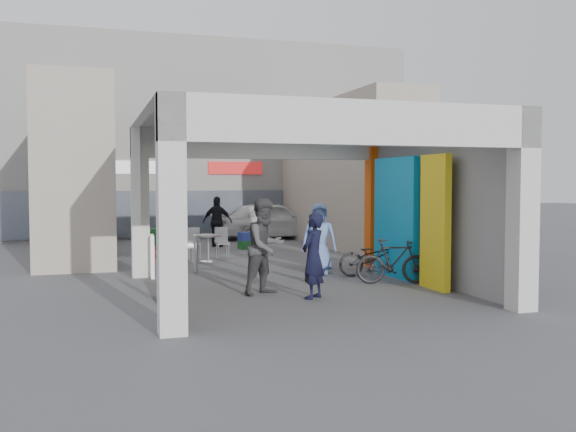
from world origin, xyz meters
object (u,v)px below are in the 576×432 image
object	(u,v)px
bicycle_rear	(394,261)
produce_stand	(161,245)
man_back_turned	(265,246)
white_van	(273,220)
border_collie	(314,272)
man_elderly	(319,238)
man_crates	(217,222)
bicycle_front	(375,257)
man_with_dog	(313,256)
cafe_set	(202,249)

from	to	relation	value
bicycle_rear	produce_stand	bearing A→B (deg)	47.30
man_back_turned	white_van	xyz separation A→B (m)	(3.56, 11.97, -0.21)
border_collie	bicycle_rear	bearing A→B (deg)	-37.57
man_back_turned	man_elderly	size ratio (longest dim) A/B	1.10
white_van	bicycle_rear	bearing A→B (deg)	174.78
man_elderly	border_collie	bearing A→B (deg)	-96.88
border_collie	man_back_turned	xyz separation A→B (m)	(-1.39, -1.06, 0.72)
white_van	man_back_turned	bearing A→B (deg)	160.89
man_crates	bicycle_front	xyz separation A→B (m)	(2.23, -7.96, -0.41)
border_collie	man_back_turned	size ratio (longest dim) A/B	0.31
bicycle_front	man_back_turned	bearing A→B (deg)	125.53
man_with_dog	white_van	xyz separation A→B (m)	(2.81, 12.69, -0.08)
bicycle_front	bicycle_rear	world-z (taller)	bicycle_rear
man_back_turned	bicycle_rear	xyz separation A→B (m)	(3.02, 0.44, -0.46)
cafe_set	man_elderly	size ratio (longest dim) A/B	0.87
produce_stand	bicycle_rear	xyz separation A→B (m)	(4.28, -6.96, 0.17)
man_crates	white_van	distance (m)	3.61
man_elderly	white_van	xyz separation A→B (m)	(1.55, 9.54, -0.12)
cafe_set	man_elderly	world-z (taller)	man_elderly
cafe_set	bicycle_front	world-z (taller)	cafe_set
man_back_turned	border_collie	bearing A→B (deg)	10.44
man_elderly	bicycle_rear	size ratio (longest dim) A/B	1.05
border_collie	man_back_turned	bearing A→B (deg)	-159.29
cafe_set	produce_stand	bearing A→B (deg)	121.94
man_with_dog	man_elderly	world-z (taller)	man_elderly
produce_stand	bicycle_rear	distance (m)	8.18
man_back_turned	bicycle_front	size ratio (longest dim) A/B	1.10
border_collie	man_elderly	distance (m)	1.62
man_elderly	bicycle_rear	bearing A→B (deg)	-45.47
man_with_dog	bicycle_front	xyz separation A→B (m)	(2.36, 2.32, -0.37)
white_van	man_crates	bearing A→B (deg)	129.49
bicycle_front	border_collie	bearing A→B (deg)	115.65
cafe_set	man_crates	bearing A→B (deg)	72.74
produce_stand	white_van	xyz separation A→B (m)	(4.82, 4.57, 0.42)
man_elderly	produce_stand	bearing A→B (deg)	140.85
produce_stand	border_collie	world-z (taller)	produce_stand
man_elderly	white_van	size ratio (longest dim) A/B	0.40
white_van	man_with_dog	bearing A→B (deg)	164.96
produce_stand	man_elderly	distance (m)	5.98
produce_stand	man_with_dog	world-z (taller)	man_with_dog
man_with_dog	man_elderly	xyz separation A→B (m)	(1.26, 3.15, 0.04)
border_collie	man_back_turned	distance (m)	1.89
bicycle_front	cafe_set	bearing A→B (deg)	47.11
border_collie	man_elderly	xyz separation A→B (m)	(0.62, 1.36, 0.63)
bicycle_rear	border_collie	bearing A→B (deg)	84.75
man_back_turned	bicycle_rear	size ratio (longest dim) A/B	1.16
man_with_dog	man_back_turned	size ratio (longest dim) A/B	0.86
man_elderly	man_crates	size ratio (longest dim) A/B	0.99
man_with_dog	man_back_turned	world-z (taller)	man_back_turned
man_elderly	white_van	bearing A→B (deg)	98.30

